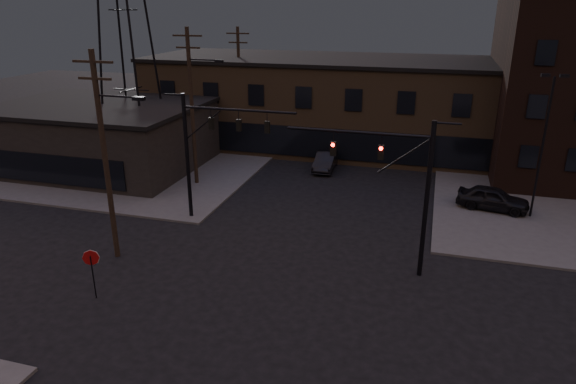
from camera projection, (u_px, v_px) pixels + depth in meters
The scene contains 15 objects.
ground at pixel (271, 301), 23.85m from camera, with size 140.00×140.00×0.00m, color black.
sidewalk_nw at pixel (124, 146), 49.38m from camera, with size 30.00×30.00×0.15m, color #474744.
building_row at pixel (363, 106), 47.67m from camera, with size 40.00×12.00×8.00m, color brown.
building_left at pixel (101, 138), 42.61m from camera, with size 16.00×12.00×5.00m, color black.
traffic_signal_near at pixel (404, 182), 24.78m from camera, with size 7.12×0.24×8.00m.
traffic_signal_far at pixel (205, 144), 31.06m from camera, with size 7.12×0.24×8.00m.
stop_sign at pixel (91, 263), 23.51m from camera, with size 0.72×0.33×2.48m.
utility_pole_near at pixel (106, 153), 26.07m from camera, with size 3.70×0.28×11.00m.
utility_pole_mid at pixel (193, 104), 37.05m from camera, with size 3.70×0.28×11.50m.
utility_pole_far at pixel (239, 85), 48.25m from camera, with size 2.20×0.28×11.00m.
transmission_tower at pixel (123, 10), 40.41m from camera, with size 7.00×7.00×25.00m, color black, non-canonical shape.
lot_light_a at pixel (545, 135), 31.14m from camera, with size 1.50×0.28×9.14m.
parked_car_lot_a at pixel (493, 198), 33.84m from camera, with size 1.82×4.53×1.54m, color black.
parked_car_lot_b at pixel (560, 179), 37.55m from camera, with size 2.04×5.01×1.45m, color silver.
car_crossing at pixel (326, 161), 42.39m from camera, with size 1.53×4.39×1.45m, color black.
Camera 1 is at (6.50, -19.55, 13.08)m, focal length 32.00 mm.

